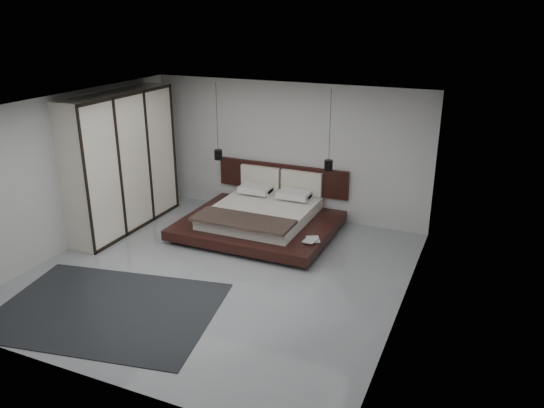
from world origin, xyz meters
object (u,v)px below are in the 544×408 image
at_px(lattice_screen, 153,147).
at_px(wardrobe, 122,162).
at_px(pendant_left, 218,154).
at_px(pendant_right, 328,165).
at_px(rug, 107,309).
at_px(bed, 262,217).

height_order(lattice_screen, wardrobe, wardrobe).
xyz_separation_m(pendant_left, pendant_right, (2.39, 0.00, 0.05)).
xyz_separation_m(wardrobe, rug, (1.75, -2.76, -1.34)).
distance_m(bed, pendant_right, 1.68).
bearing_deg(rug, pendant_right, 63.21).
bearing_deg(lattice_screen, pendant_right, -1.09).
bearing_deg(wardrobe, bed, 17.95).
height_order(lattice_screen, pendant_left, pendant_left).
relative_size(lattice_screen, pendant_right, 1.70).
height_order(pendant_left, rug, pendant_left).
relative_size(bed, wardrobe, 1.06).
distance_m(pendant_left, rug, 4.29).
relative_size(pendant_left, wardrobe, 0.57).
relative_size(bed, pendant_right, 1.89).
bearing_deg(wardrobe, lattice_screen, 100.22).
bearing_deg(bed, wardrobe, -162.05).
bearing_deg(pendant_right, lattice_screen, 178.91).
bearing_deg(wardrobe, rug, -57.55).
relative_size(pendant_right, wardrobe, 0.56).
relative_size(bed, pendant_left, 1.84).
bearing_deg(rug, bed, 76.53).
bearing_deg(wardrobe, pendant_right, 19.08).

